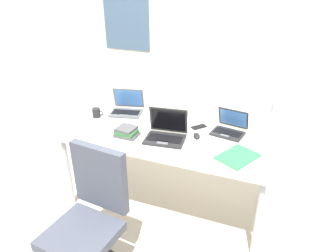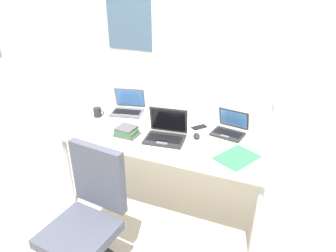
{
  "view_description": "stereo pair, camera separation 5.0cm",
  "coord_description": "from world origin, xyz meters",
  "px_view_note": "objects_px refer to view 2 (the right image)",
  "views": [
    {
      "loc": [
        0.86,
        -2.22,
        2.01
      ],
      "look_at": [
        0.0,
        0.0,
        0.82
      ],
      "focal_mm": 33.69,
      "sensor_mm": 36.0,
      "label": 1
    },
    {
      "loc": [
        0.91,
        -2.21,
        2.01
      ],
      "look_at": [
        0.0,
        0.0,
        0.82
      ],
      "focal_mm": 33.69,
      "sensor_mm": 36.0,
      "label": 2
    }
  ],
  "objects_px": {
    "coffee_mug": "(98,112)",
    "book_stack": "(127,132)",
    "computer_mouse": "(197,136)",
    "paper_folder_front_right": "(237,157)",
    "laptop_front_right": "(230,129)",
    "desk_lamp": "(271,116)",
    "cell_phone": "(199,127)",
    "office_chair": "(87,228)",
    "laptop_front_left": "(128,108)",
    "laptop_mid_desk": "(166,133)"
  },
  "relations": [
    {
      "from": "book_stack",
      "to": "cell_phone",
      "type": "bearing_deg",
      "value": 35.28
    },
    {
      "from": "office_chair",
      "to": "laptop_mid_desk",
      "type": "bearing_deg",
      "value": 73.44
    },
    {
      "from": "coffee_mug",
      "to": "book_stack",
      "type": "bearing_deg",
      "value": -27.84
    },
    {
      "from": "cell_phone",
      "to": "book_stack",
      "type": "xyz_separation_m",
      "value": [
        -0.53,
        -0.37,
        0.03
      ]
    },
    {
      "from": "desk_lamp",
      "to": "paper_folder_front_right",
      "type": "xyz_separation_m",
      "value": [
        -0.18,
        -0.43,
        -0.19
      ]
    },
    {
      "from": "book_stack",
      "to": "laptop_front_right",
      "type": "bearing_deg",
      "value": 24.53
    },
    {
      "from": "laptop_front_right",
      "to": "paper_folder_front_right",
      "type": "distance_m",
      "value": 0.39
    },
    {
      "from": "computer_mouse",
      "to": "coffee_mug",
      "type": "height_order",
      "value": "coffee_mug"
    },
    {
      "from": "computer_mouse",
      "to": "paper_folder_front_right",
      "type": "bearing_deg",
      "value": -50.63
    },
    {
      "from": "cell_phone",
      "to": "office_chair",
      "type": "bearing_deg",
      "value": -71.97
    },
    {
      "from": "laptop_front_left",
      "to": "computer_mouse",
      "type": "height_order",
      "value": "laptop_front_left"
    },
    {
      "from": "laptop_front_right",
      "to": "office_chair",
      "type": "xyz_separation_m",
      "value": [
        -0.72,
        -1.12,
        -0.38
      ]
    },
    {
      "from": "laptop_mid_desk",
      "to": "book_stack",
      "type": "height_order",
      "value": "laptop_mid_desk"
    },
    {
      "from": "coffee_mug",
      "to": "laptop_front_right",
      "type": "bearing_deg",
      "value": 5.99
    },
    {
      "from": "laptop_mid_desk",
      "to": "laptop_front_left",
      "type": "bearing_deg",
      "value": 147.29
    },
    {
      "from": "laptop_front_right",
      "to": "paper_folder_front_right",
      "type": "xyz_separation_m",
      "value": [
        0.14,
        -0.37,
        -0.04
      ]
    },
    {
      "from": "cell_phone",
      "to": "coffee_mug",
      "type": "height_order",
      "value": "coffee_mug"
    },
    {
      "from": "laptop_front_right",
      "to": "computer_mouse",
      "type": "distance_m",
      "value": 0.3
    },
    {
      "from": "cell_phone",
      "to": "paper_folder_front_right",
      "type": "distance_m",
      "value": 0.56
    },
    {
      "from": "cell_phone",
      "to": "coffee_mug",
      "type": "bearing_deg",
      "value": -132.28
    },
    {
      "from": "book_stack",
      "to": "coffee_mug",
      "type": "relative_size",
      "value": 1.74
    },
    {
      "from": "desk_lamp",
      "to": "laptop_mid_desk",
      "type": "relative_size",
      "value": 1.13
    },
    {
      "from": "coffee_mug",
      "to": "paper_folder_front_right",
      "type": "bearing_deg",
      "value": -9.66
    },
    {
      "from": "coffee_mug",
      "to": "office_chair",
      "type": "xyz_separation_m",
      "value": [
        0.53,
        -0.99,
        -0.39
      ]
    },
    {
      "from": "laptop_front_right",
      "to": "laptop_front_left",
      "type": "distance_m",
      "value": 1.03
    },
    {
      "from": "laptop_mid_desk",
      "to": "paper_folder_front_right",
      "type": "height_order",
      "value": "laptop_mid_desk"
    },
    {
      "from": "laptop_front_right",
      "to": "laptop_front_left",
      "type": "xyz_separation_m",
      "value": [
        -1.02,
        0.07,
        0.0
      ]
    },
    {
      "from": "laptop_front_left",
      "to": "coffee_mug",
      "type": "relative_size",
      "value": 3.09
    },
    {
      "from": "laptop_mid_desk",
      "to": "office_chair",
      "type": "relative_size",
      "value": 0.37
    },
    {
      "from": "laptop_front_left",
      "to": "coffee_mug",
      "type": "distance_m",
      "value": 0.3
    },
    {
      "from": "desk_lamp",
      "to": "coffee_mug",
      "type": "distance_m",
      "value": 1.58
    },
    {
      "from": "paper_folder_front_right",
      "to": "coffee_mug",
      "type": "height_order",
      "value": "coffee_mug"
    },
    {
      "from": "desk_lamp",
      "to": "laptop_mid_desk",
      "type": "height_order",
      "value": "desk_lamp"
    },
    {
      "from": "desk_lamp",
      "to": "cell_phone",
      "type": "xyz_separation_m",
      "value": [
        -0.59,
        -0.05,
        -0.19
      ]
    },
    {
      "from": "computer_mouse",
      "to": "desk_lamp",
      "type": "bearing_deg",
      "value": -0.85
    },
    {
      "from": "laptop_front_left",
      "to": "paper_folder_front_right",
      "type": "xyz_separation_m",
      "value": [
        1.16,
        -0.43,
        -0.04
      ]
    },
    {
      "from": "paper_folder_front_right",
      "to": "coffee_mug",
      "type": "distance_m",
      "value": 1.4
    },
    {
      "from": "coffee_mug",
      "to": "office_chair",
      "type": "bearing_deg",
      "value": -61.94
    },
    {
      "from": "laptop_front_left",
      "to": "computer_mouse",
      "type": "bearing_deg",
      "value": -17.27
    },
    {
      "from": "cell_phone",
      "to": "coffee_mug",
      "type": "distance_m",
      "value": 0.98
    },
    {
      "from": "cell_phone",
      "to": "paper_folder_front_right",
      "type": "bearing_deg",
      "value": -2.73
    },
    {
      "from": "book_stack",
      "to": "laptop_front_left",
      "type": "bearing_deg",
      "value": 117.45
    },
    {
      "from": "book_stack",
      "to": "office_chair",
      "type": "bearing_deg",
      "value": -83.73
    },
    {
      "from": "laptop_front_left",
      "to": "cell_phone",
      "type": "relative_size",
      "value": 2.56
    },
    {
      "from": "desk_lamp",
      "to": "book_stack",
      "type": "xyz_separation_m",
      "value": [
        -1.12,
        -0.43,
        -0.16
      ]
    },
    {
      "from": "desk_lamp",
      "to": "coffee_mug",
      "type": "bearing_deg",
      "value": -173.02
    },
    {
      "from": "computer_mouse",
      "to": "cell_phone",
      "type": "bearing_deg",
      "value": 76.28
    },
    {
      "from": "computer_mouse",
      "to": "book_stack",
      "type": "bearing_deg",
      "value": 174.04
    },
    {
      "from": "laptop_front_right",
      "to": "coffee_mug",
      "type": "distance_m",
      "value": 1.25
    },
    {
      "from": "desk_lamp",
      "to": "office_chair",
      "type": "distance_m",
      "value": 1.66
    }
  ]
}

